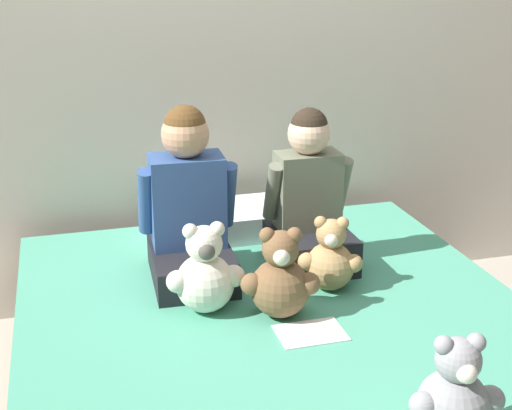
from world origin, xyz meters
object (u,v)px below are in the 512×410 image
object	(u,v)px
bed	(285,381)
teddy_bear_held_by_left_child	(205,274)
pillow_at_headboard	(228,221)
sign_card	(311,333)
teddy_bear_at_foot_of_bed	(455,396)
teddy_bear_between_children	(280,279)
teddy_bear_held_by_right_child	(330,259)
child_on_left	(188,209)
child_on_right	(309,203)

from	to	relation	value
bed	teddy_bear_held_by_left_child	world-z (taller)	teddy_bear_held_by_left_child
pillow_at_headboard	teddy_bear_held_by_left_child	bearing A→B (deg)	-109.58
sign_card	pillow_at_headboard	bearing A→B (deg)	93.70
teddy_bear_at_foot_of_bed	sign_card	world-z (taller)	teddy_bear_at_foot_of_bed
teddy_bear_between_children	teddy_bear_held_by_left_child	bearing A→B (deg)	170.11
teddy_bear_between_children	teddy_bear_held_by_right_child	bearing A→B (deg)	45.67
bed	child_on_left	world-z (taller)	child_on_left
teddy_bear_between_children	pillow_at_headboard	bearing A→B (deg)	104.01
teddy_bear_held_by_left_child	pillow_at_headboard	world-z (taller)	teddy_bear_held_by_left_child
teddy_bear_between_children	sign_card	world-z (taller)	teddy_bear_between_children
child_on_left	teddy_bear_held_by_left_child	bearing A→B (deg)	-88.10
bed	pillow_at_headboard	world-z (taller)	pillow_at_headboard
teddy_bear_at_foot_of_bed	teddy_bear_held_by_right_child	bearing A→B (deg)	96.47
teddy_bear_held_by_right_child	teddy_bear_at_foot_of_bed	bearing A→B (deg)	-70.03
child_on_right	child_on_left	bearing A→B (deg)	178.55
sign_card	teddy_bear_held_by_right_child	bearing A→B (deg)	58.75
child_on_left	child_on_right	size ratio (longest dim) A/B	1.06
teddy_bear_at_foot_of_bed	child_on_left	bearing A→B (deg)	119.19
teddy_bear_at_foot_of_bed	teddy_bear_between_children	bearing A→B (deg)	114.25
bed	teddy_bear_at_foot_of_bed	size ratio (longest dim) A/B	6.92
teddy_bear_held_by_right_child	sign_card	world-z (taller)	teddy_bear_held_by_right_child
bed	teddy_bear_held_by_left_child	size ratio (longest dim) A/B	6.38
teddy_bear_held_by_right_child	pillow_at_headboard	bearing A→B (deg)	131.13
child_on_left	sign_card	bearing A→B (deg)	-59.35
teddy_bear_between_children	teddy_bear_at_foot_of_bed	xyz separation A→B (m)	(0.22, -0.70, -0.01)
child_on_right	teddy_bear_held_by_right_child	size ratio (longest dim) A/B	2.20
pillow_at_headboard	child_on_left	bearing A→B (deg)	-122.29
teddy_bear_between_children	pillow_at_headboard	size ratio (longest dim) A/B	0.54
bed	child_on_right	xyz separation A→B (m)	(0.23, 0.43, 0.45)
teddy_bear_held_by_left_child	teddy_bear_between_children	size ratio (longest dim) A/B	1.01
child_on_left	pillow_at_headboard	size ratio (longest dim) A/B	1.11
child_on_left	sign_card	xyz separation A→B (m)	(0.28, -0.52, -0.25)
pillow_at_headboard	sign_card	distance (m)	0.88
pillow_at_headboard	teddy_bear_between_children	bearing A→B (deg)	-90.05
teddy_bear_held_by_left_child	teddy_bear_held_by_right_child	bearing A→B (deg)	7.44
teddy_bear_held_by_left_child	teddy_bear_between_children	distance (m)	0.25
child_on_right	pillow_at_headboard	size ratio (longest dim) A/B	1.05
sign_card	teddy_bear_between_children	bearing A→B (deg)	112.36
teddy_bear_at_foot_of_bed	sign_card	size ratio (longest dim) A/B	1.35
child_on_right	teddy_bear_at_foot_of_bed	xyz separation A→B (m)	(-0.01, -1.07, -0.12)
teddy_bear_held_by_left_child	teddy_bear_between_children	xyz separation A→B (m)	(0.22, -0.10, -0.00)
child_on_left	sign_card	world-z (taller)	child_on_left
child_on_left	child_on_right	distance (m)	0.45
bed	teddy_bear_between_children	size ratio (longest dim) A/B	6.43
bed	teddy_bear_held_by_right_child	size ratio (longest dim) A/B	7.32
teddy_bear_held_by_left_child	pillow_at_headboard	size ratio (longest dim) A/B	0.55
child_on_left	pillow_at_headboard	xyz separation A→B (m)	(0.22, 0.35, -0.20)
teddy_bear_held_by_left_child	teddy_bear_at_foot_of_bed	bearing A→B (deg)	-58.51
teddy_bear_held_by_left_child	pillow_at_headboard	bearing A→B (deg)	72.94
bed	teddy_bear_between_children	xyz separation A→B (m)	(-0.00, 0.06, 0.34)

